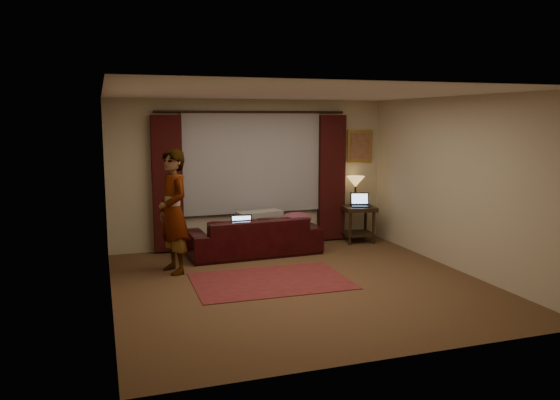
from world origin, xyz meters
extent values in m
cube|color=brown|center=(0.00, 0.00, -0.01)|extent=(5.00, 5.00, 0.01)
cube|color=silver|center=(0.00, 0.00, 2.60)|extent=(5.00, 5.00, 0.02)
cube|color=#BEB294|center=(0.00, 2.50, 1.30)|extent=(5.00, 0.02, 2.60)
cube|color=#BEB294|center=(0.00, -2.50, 1.30)|extent=(5.00, 0.02, 2.60)
cube|color=#BEB294|center=(-2.50, 0.00, 1.30)|extent=(0.02, 5.00, 2.60)
cube|color=#BEB294|center=(2.50, 0.00, 1.30)|extent=(0.02, 5.00, 2.60)
cube|color=#95959D|center=(0.00, 2.44, 1.50)|extent=(2.50, 0.05, 1.80)
cube|color=black|center=(-1.50, 2.39, 1.18)|extent=(0.50, 0.14, 2.30)
cube|color=black|center=(1.50, 2.39, 1.18)|extent=(0.50, 0.14, 2.30)
cylinder|color=black|center=(0.00, 2.39, 2.38)|extent=(0.04, 0.04, 3.40)
cube|color=#B38A3C|center=(2.10, 2.47, 1.75)|extent=(0.50, 0.04, 0.60)
imported|color=black|center=(-0.16, 1.81, 0.45)|extent=(2.25, 1.05, 0.89)
cube|color=gray|center=(-0.01, 2.00, 0.90)|extent=(0.82, 0.46, 0.09)
ellipsoid|color=brown|center=(0.57, 1.76, 0.56)|extent=(0.62, 0.53, 0.23)
cube|color=maroon|center=(-0.36, 0.24, 0.01)|extent=(2.18, 1.47, 0.01)
cube|color=black|center=(1.93, 2.12, 0.33)|extent=(0.65, 0.65, 0.67)
imported|color=gray|center=(-1.57, 1.13, 0.92)|extent=(0.67, 0.67, 1.83)
camera|label=1|loc=(-2.57, -6.84, 2.27)|focal=35.00mm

